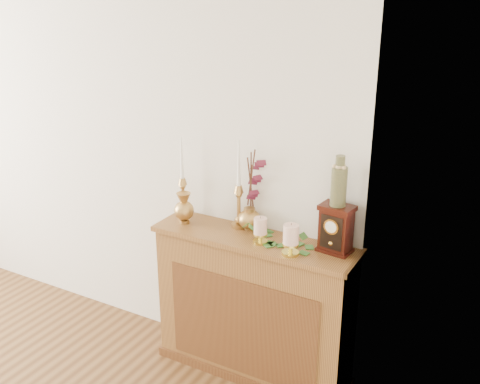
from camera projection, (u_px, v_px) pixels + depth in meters
The scene contains 10 objects.
console_shelf at pixel (253, 311), 3.42m from camera, with size 1.24×0.34×0.93m.
candlestick_left at pixel (183, 191), 3.49m from camera, with size 0.09×0.09×0.51m.
candlestick_center at pixel (239, 199), 3.33m from camera, with size 0.09×0.09×0.54m.
bud_vase at pixel (184, 208), 3.41m from camera, with size 0.12×0.12×0.20m.
ginger_jar at pixel (254, 192), 3.30m from camera, with size 0.21×0.22×0.51m.
pillar_candle_left at pixel (260, 229), 3.15m from camera, with size 0.08×0.08×0.16m.
pillar_candle_right at pixel (291, 238), 3.01m from camera, with size 0.10×0.10×0.18m.
ivy_garland at pixel (275, 239), 3.20m from camera, with size 0.51×0.23×0.09m.
mantel_clock at pixel (336, 229), 3.03m from camera, with size 0.19×0.15×0.27m.
ceramic_vase at pixel (339, 184), 2.94m from camera, with size 0.09×0.09×0.28m.
Camera 1 is at (2.77, -0.52, 2.30)m, focal length 42.00 mm.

